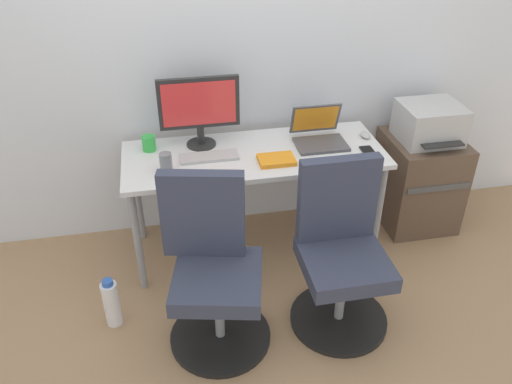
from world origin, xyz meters
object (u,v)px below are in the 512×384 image
office_chair_left (213,272)px  coffee_mug (149,143)px  open_laptop (319,134)px  side_cabinet (418,181)px  water_bottle_on_floor (112,303)px  printer (430,123)px  desktop_monitor (199,107)px  office_chair_right (341,255)px

office_chair_left → coffee_mug: office_chair_left is taller
open_laptop → coffee_mug: (-1.03, 0.09, -0.01)m
side_cabinet → coffee_mug: size_ratio=6.94×
water_bottle_on_floor → open_laptop: bearing=24.2°
printer → coffee_mug: 1.78m
water_bottle_on_floor → coffee_mug: bearing=67.3°
side_cabinet → coffee_mug: bearing=178.0°
printer → desktop_monitor: desktop_monitor is taller
side_cabinet → open_laptop: size_ratio=2.06×
printer → water_bottle_on_floor: printer is taller
side_cabinet → desktop_monitor: size_ratio=1.33×
office_chair_left → side_cabinet: 1.71m
office_chair_right → printer: office_chair_right is taller
open_laptop → water_bottle_on_floor: bearing=-155.8°
printer → coffee_mug: bearing=177.9°
water_bottle_on_floor → open_laptop: size_ratio=1.00×
printer → water_bottle_on_floor: size_ratio=1.29×
office_chair_left → water_bottle_on_floor: office_chair_left is taller
office_chair_right → side_cabinet: size_ratio=1.47×
side_cabinet → desktop_monitor: bearing=177.3°
side_cabinet → desktop_monitor: desktop_monitor is taller
desktop_monitor → office_chair_right: bearing=-53.2°
water_bottle_on_floor → coffee_mug: coffee_mug is taller
open_laptop → desktop_monitor: bearing=172.6°
printer → desktop_monitor: (-1.47, 0.07, 0.20)m
side_cabinet → office_chair_right: bearing=-137.0°
printer → water_bottle_on_floor: bearing=-163.5°
office_chair_right → open_laptop: size_ratio=3.03×
desktop_monitor → coffee_mug: size_ratio=5.22×
printer → desktop_monitor: size_ratio=0.83×
water_bottle_on_floor → desktop_monitor: size_ratio=0.65×
water_bottle_on_floor → open_laptop: open_laptop is taller
side_cabinet → printer: 0.44m
office_chair_left → open_laptop: bearing=44.7°
office_chair_left → desktop_monitor: size_ratio=1.96×
printer → water_bottle_on_floor: (-2.07, -0.61, -0.61)m
office_chair_left → side_cabinet: size_ratio=1.47×
office_chair_left → coffee_mug: 0.94m
side_cabinet → water_bottle_on_floor: side_cabinet is taller
office_chair_left → printer: 1.74m
printer → open_laptop: (-0.75, -0.02, 0.00)m
office_chair_left → side_cabinet: (1.52, 0.78, -0.10)m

